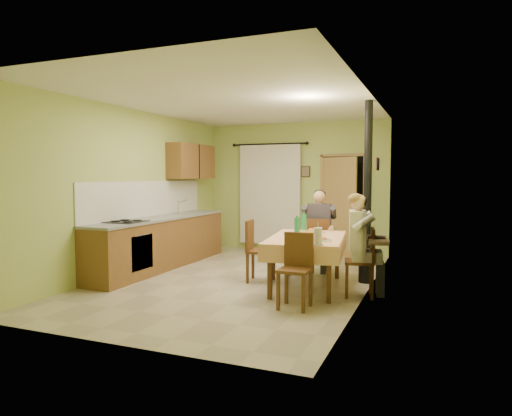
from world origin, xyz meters
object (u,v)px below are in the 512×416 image
at_px(chair_far, 319,256).
at_px(chair_left, 260,263).
at_px(stove_flue, 367,217).
at_px(dining_table, 307,262).
at_px(chair_near, 295,285).
at_px(man_far, 319,221).
at_px(chair_right, 360,276).
at_px(man_right, 360,233).

bearing_deg(chair_far, chair_left, -133.06).
height_order(chair_left, stove_flue, stove_flue).
xyz_separation_m(dining_table, stove_flue, (0.77, 0.69, 0.64)).
height_order(chair_near, man_far, man_far).
xyz_separation_m(dining_table, chair_right, (0.81, -0.19, -0.09)).
distance_m(chair_near, chair_left, 1.50).
height_order(chair_far, chair_right, chair_right).
relative_size(chair_near, man_far, 0.67).
bearing_deg(chair_near, dining_table, -82.08).
xyz_separation_m(chair_left, man_far, (0.68, 1.03, 0.59)).
xyz_separation_m(chair_right, man_right, (-0.01, -0.00, 0.59)).
bearing_deg(chair_right, stove_flue, -8.11).
bearing_deg(man_far, man_right, -65.03).
relative_size(man_far, man_right, 1.00).
bearing_deg(man_right, chair_right, -90.00).
bearing_deg(man_right, chair_left, 67.69).
xyz_separation_m(man_far, man_right, (0.90, -1.34, 0.00)).
relative_size(chair_far, stove_flue, 0.33).
relative_size(chair_right, man_far, 0.68).
height_order(chair_left, man_far, man_far).
bearing_deg(dining_table, chair_near, -90.07).
bearing_deg(man_far, chair_right, -64.61).
bearing_deg(dining_table, chair_left, 163.20).
distance_m(chair_right, man_far, 1.73).
xyz_separation_m(man_far, stove_flue, (0.87, -0.46, 0.15)).
height_order(dining_table, chair_right, chair_right).
distance_m(dining_table, chair_right, 0.84).
distance_m(dining_table, chair_near, 1.07).
xyz_separation_m(dining_table, man_right, (0.80, -0.19, 0.50)).
relative_size(chair_far, man_right, 0.67).
distance_m(chair_far, chair_left, 1.22).
xyz_separation_m(chair_far, man_right, (0.90, -1.33, 0.59)).
distance_m(man_far, stove_flue, 1.00).
relative_size(chair_far, chair_near, 1.00).
bearing_deg(chair_near, man_far, -83.40).
height_order(chair_left, man_right, man_right).
bearing_deg(chair_right, chair_left, 67.86).
height_order(chair_far, stove_flue, stove_flue).
height_order(chair_right, stove_flue, stove_flue).
xyz_separation_m(chair_far, stove_flue, (0.87, -0.45, 0.74)).
bearing_deg(dining_table, man_right, -21.43).
bearing_deg(stove_flue, chair_right, -87.12).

